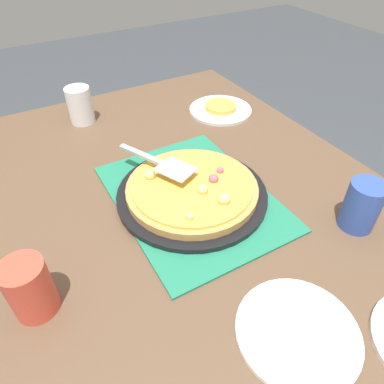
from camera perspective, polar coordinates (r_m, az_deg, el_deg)
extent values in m
plane|color=#3D4247|center=(1.51, 0.00, -22.87)|extent=(8.00, 8.00, 0.00)
cube|color=brown|center=(0.91, 0.00, -1.67)|extent=(1.40, 1.00, 0.03)
cube|color=brown|center=(1.58, -26.37, -3.34)|extent=(0.07, 0.07, 0.72)
cube|color=brown|center=(1.75, 2.14, 6.27)|extent=(0.07, 0.07, 0.72)
cube|color=#237F5B|center=(0.90, 0.00, -0.82)|extent=(0.48, 0.36, 0.01)
cylinder|color=black|center=(0.89, 0.00, -0.34)|extent=(0.38, 0.38, 0.01)
cylinder|color=tan|center=(0.88, 0.00, 0.49)|extent=(0.33, 0.33, 0.02)
cylinder|color=#EAB747|center=(0.87, 0.00, 1.15)|extent=(0.30, 0.30, 0.01)
sphere|color=#E5CC7F|center=(0.82, 5.24, -1.16)|extent=(0.03, 0.03, 0.03)
sphere|color=#B76675|center=(0.91, 4.57, 3.55)|extent=(0.02, 0.02, 0.02)
sphere|color=#B76675|center=(0.88, 3.52, 2.18)|extent=(0.02, 0.02, 0.02)
sphere|color=#E5CC7F|center=(0.84, 1.76, 0.43)|extent=(0.03, 0.03, 0.03)
sphere|color=#E5CC7F|center=(0.78, -0.31, -3.96)|extent=(0.02, 0.02, 0.02)
sphere|color=#E5CC7F|center=(0.89, -6.87, 2.76)|extent=(0.03, 0.03, 0.03)
cylinder|color=white|center=(1.29, 4.62, 13.11)|extent=(0.22, 0.22, 0.01)
cylinder|color=white|center=(0.69, 16.71, -20.92)|extent=(0.22, 0.22, 0.01)
cylinder|color=#EAB747|center=(1.28, 4.65, 13.63)|extent=(0.11, 0.11, 0.02)
cylinder|color=#E04C38|center=(0.71, -24.80, -13.98)|extent=(0.08, 0.08, 0.12)
cylinder|color=white|center=(1.25, -17.67, 13.24)|extent=(0.08, 0.08, 0.12)
cylinder|color=#3351AD|center=(0.88, 25.80, -1.99)|extent=(0.08, 0.08, 0.12)
cube|color=silver|center=(0.88, -2.68, 3.71)|extent=(0.11, 0.10, 0.00)
cube|color=#B2B2B7|center=(0.94, -8.30, 6.08)|extent=(0.13, 0.07, 0.01)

